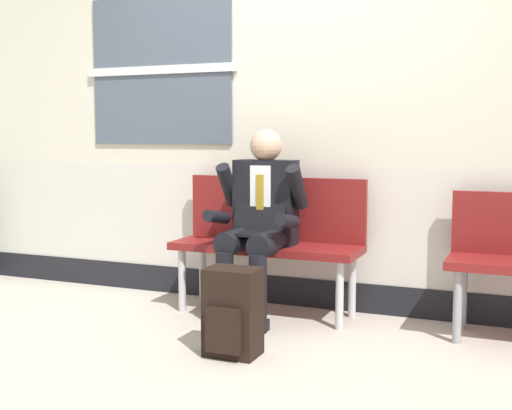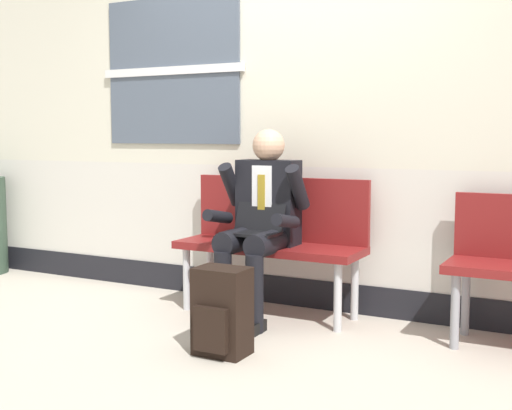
{
  "view_description": "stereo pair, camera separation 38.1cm",
  "coord_description": "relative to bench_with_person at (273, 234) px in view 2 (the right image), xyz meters",
  "views": [
    {
      "loc": [
        1.6,
        -3.65,
        1.19
      ],
      "look_at": [
        -0.01,
        0.19,
        0.75
      ],
      "focal_mm": 47.05,
      "sensor_mm": 36.0,
      "label": 1
    },
    {
      "loc": [
        1.94,
        -3.49,
        1.19
      ],
      "look_at": [
        -0.01,
        0.19,
        0.75
      ],
      "focal_mm": 47.05,
      "sensor_mm": 36.0,
      "label": 2
    }
  ],
  "objects": [
    {
      "name": "ground_plane",
      "position": [
        0.03,
        -0.46,
        -0.53
      ],
      "size": [
        18.0,
        18.0,
        0.0
      ],
      "primitive_type": "plane",
      "color": "#B2A899"
    },
    {
      "name": "station_wall",
      "position": [
        0.02,
        0.27,
        0.83
      ],
      "size": [
        6.18,
        0.16,
        2.74
      ],
      "color": "beige",
      "rests_on": "ground"
    },
    {
      "name": "bench_with_person",
      "position": [
        0.0,
        0.0,
        0.0
      ],
      "size": [
        1.25,
        0.42,
        0.9
      ],
      "color": "maroon",
      "rests_on": "ground"
    },
    {
      "name": "person_seated",
      "position": [
        0.0,
        -0.2,
        0.12
      ],
      "size": [
        0.57,
        0.7,
        1.22
      ],
      "color": "black",
      "rests_on": "ground"
    },
    {
      "name": "backpack",
      "position": [
        0.15,
        -0.92,
        -0.29
      ],
      "size": [
        0.28,
        0.24,
        0.48
      ],
      "color": "black",
      "rests_on": "ground"
    }
  ]
}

